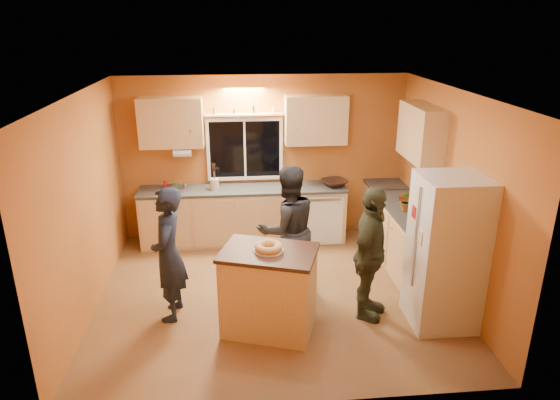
{
  "coord_description": "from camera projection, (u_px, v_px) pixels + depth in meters",
  "views": [
    {
      "loc": [
        -0.47,
        -5.7,
        3.4
      ],
      "look_at": [
        0.11,
        0.4,
        1.16
      ],
      "focal_mm": 32.0,
      "sensor_mm": 36.0,
      "label": 1
    }
  ],
  "objects": [
    {
      "name": "room_shell",
      "position": [
        281.0,
        166.0,
        6.38
      ],
      "size": [
        4.54,
        4.04,
        2.61
      ],
      "color": "#BB6A30",
      "rests_on": "ground"
    },
    {
      "name": "red_box",
      "position": [
        405.0,
        198.0,
        7.24
      ],
      "size": [
        0.19,
        0.17,
        0.07
      ],
      "primitive_type": "cube",
      "rotation": [
        0.0,
        0.0,
        -0.4
      ],
      "color": "maroon",
      "rests_on": "right_counter"
    },
    {
      "name": "person_left",
      "position": [
        169.0,
        254.0,
        5.79
      ],
      "size": [
        0.43,
        0.62,
        1.63
      ],
      "primitive_type": "imported",
      "rotation": [
        0.0,
        0.0,
        -1.64
      ],
      "color": "black",
      "rests_on": "ground"
    },
    {
      "name": "utensil_crock",
      "position": [
        214.0,
        184.0,
        7.71
      ],
      "size": [
        0.14,
        0.14,
        0.17
      ],
      "primitive_type": "cylinder",
      "color": "beige",
      "rests_on": "back_counter"
    },
    {
      "name": "potted_plant",
      "position": [
        407.0,
        201.0,
        6.83
      ],
      "size": [
        0.33,
        0.3,
        0.29
      ],
      "primitive_type": "imported",
      "rotation": [
        0.0,
        0.0,
        -0.37
      ],
      "color": "gray",
      "rests_on": "right_counter"
    },
    {
      "name": "mixing_bowl",
      "position": [
        335.0,
        183.0,
        7.89
      ],
      "size": [
        0.5,
        0.5,
        0.1
      ],
      "primitive_type": "imported",
      "rotation": [
        0.0,
        0.0,
        0.31
      ],
      "color": "black",
      "rests_on": "back_counter"
    },
    {
      "name": "island",
      "position": [
        269.0,
        290.0,
        5.63
      ],
      "size": [
        1.2,
        0.99,
        1.0
      ],
      "rotation": [
        0.0,
        0.0,
        -0.32
      ],
      "color": "tan",
      "rests_on": "ground"
    },
    {
      "name": "refrigerator",
      "position": [
        446.0,
        252.0,
        5.65
      ],
      "size": [
        0.72,
        0.7,
        1.8
      ],
      "primitive_type": "cube",
      "color": "silver",
      "rests_on": "ground"
    },
    {
      "name": "ground",
      "position": [
        275.0,
        293.0,
        6.54
      ],
      "size": [
        4.5,
        4.5,
        0.0
      ],
      "primitive_type": "plane",
      "color": "brown",
      "rests_on": "ground"
    },
    {
      "name": "person_center",
      "position": [
        288.0,
        230.0,
        6.39
      ],
      "size": [
        0.98,
        0.85,
        1.7
      ],
      "primitive_type": "imported",
      "rotation": [
        0.0,
        0.0,
        3.44
      ],
      "color": "black",
      "rests_on": "ground"
    },
    {
      "name": "back_counter",
      "position": [
        266.0,
        214.0,
        7.98
      ],
      "size": [
        4.23,
        0.62,
        0.9
      ],
      "color": "tan",
      "rests_on": "ground"
    },
    {
      "name": "person_right",
      "position": [
        370.0,
        254.0,
        5.79
      ],
      "size": [
        0.81,
        1.03,
        1.63
      ],
      "primitive_type": "imported",
      "rotation": [
        0.0,
        0.0,
        1.07
      ],
      "color": "#2F3220",
      "rests_on": "ground"
    },
    {
      "name": "right_counter",
      "position": [
        409.0,
        240.0,
        7.03
      ],
      "size": [
        0.62,
        1.84,
        0.9
      ],
      "color": "tan",
      "rests_on": "ground"
    },
    {
      "name": "bundt_pastry",
      "position": [
        269.0,
        247.0,
        5.45
      ],
      "size": [
        0.31,
        0.31,
        0.09
      ],
      "primitive_type": "torus",
      "color": "tan",
      "rests_on": "island"
    }
  ]
}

